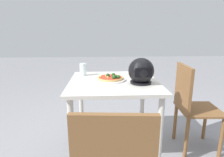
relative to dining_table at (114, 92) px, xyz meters
The scene contains 7 objects.
ground_plane 0.64m from the dining_table, ahead, with size 14.00×14.00×0.00m, color gray.
dining_table is the anchor object (origin of this frame).
pizza_plate 0.13m from the dining_table, 47.36° to the right, with size 0.31×0.31×0.01m, color white.
pizza 0.14m from the dining_table, 48.79° to the right, with size 0.25×0.25×0.06m.
motorcycle_helmet 0.34m from the dining_table, 159.19° to the left, with size 0.24×0.24×0.24m.
drinking_glass 0.43m from the dining_table, 36.56° to the right, with size 0.07×0.07×0.13m, color silver.
chair_side 0.80m from the dining_table, behind, with size 0.42×0.42×0.90m.
Camera 1 is at (0.11, 1.77, 1.24)m, focal length 30.56 mm.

